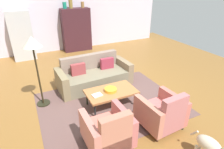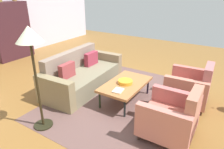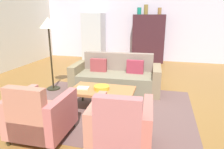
{
  "view_description": "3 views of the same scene",
  "coord_description": "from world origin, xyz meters",
  "px_view_note": "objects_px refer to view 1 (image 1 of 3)",
  "views": [
    {
      "loc": [
        -2.01,
        -4.03,
        2.73
      ],
      "look_at": [
        -0.16,
        -0.17,
        0.63
      ],
      "focal_mm": 30.0,
      "sensor_mm": 36.0,
      "label": 1
    },
    {
      "loc": [
        -3.69,
        -2.33,
        2.22
      ],
      "look_at": [
        -0.51,
        -0.32,
        0.6
      ],
      "focal_mm": 32.69,
      "sensor_mm": 36.0,
      "label": 2
    },
    {
      "loc": [
        0.73,
        -4.03,
        1.75
      ],
      "look_at": [
        -0.21,
        -0.38,
        0.66
      ],
      "focal_mm": 32.72,
      "sensor_mm": 36.0,
      "label": 3
    }
  ],
  "objects_px": {
    "vase_round": "(71,4)",
    "dog": "(211,146)",
    "couch": "(94,75)",
    "refrigerator": "(21,35)",
    "vase_tall": "(65,5)",
    "vase_small": "(83,5)",
    "coffee_table": "(111,92)",
    "cabinet": "(76,30)",
    "floor_lamp": "(33,49)",
    "fruit_bowl": "(111,90)",
    "armchair_left": "(109,132)",
    "armchair_right": "(163,114)",
    "book_stack": "(97,95)"
  },
  "relations": [
    {
      "from": "couch",
      "to": "refrigerator",
      "type": "bearing_deg",
      "value": -65.24
    },
    {
      "from": "book_stack",
      "to": "cabinet",
      "type": "distance_m",
      "value": 4.69
    },
    {
      "from": "coffee_table",
      "to": "fruit_bowl",
      "type": "xyz_separation_m",
      "value": [
        -0.01,
        0.0,
        0.07
      ]
    },
    {
      "from": "couch",
      "to": "refrigerator",
      "type": "height_order",
      "value": "refrigerator"
    },
    {
      "from": "coffee_table",
      "to": "refrigerator",
      "type": "distance_m",
      "value": 4.79
    },
    {
      "from": "cabinet",
      "to": "couch",
      "type": "bearing_deg",
      "value": -98.2
    },
    {
      "from": "vase_tall",
      "to": "vase_small",
      "type": "xyz_separation_m",
      "value": [
        0.75,
        -0.0,
        -0.01
      ]
    },
    {
      "from": "vase_tall",
      "to": "vase_small",
      "type": "height_order",
      "value": "vase_tall"
    },
    {
      "from": "vase_small",
      "to": "floor_lamp",
      "type": "bearing_deg",
      "value": -121.96
    },
    {
      "from": "cabinet",
      "to": "floor_lamp",
      "type": "relative_size",
      "value": 1.05
    },
    {
      "from": "book_stack",
      "to": "dog",
      "type": "relative_size",
      "value": 0.35
    },
    {
      "from": "armchair_left",
      "to": "fruit_bowl",
      "type": "bearing_deg",
      "value": 62.6
    },
    {
      "from": "couch",
      "to": "armchair_left",
      "type": "relative_size",
      "value": 2.44
    },
    {
      "from": "armchair_right",
      "to": "cabinet",
      "type": "xyz_separation_m",
      "value": [
        -0.13,
        5.71,
        0.56
      ]
    },
    {
      "from": "vase_tall",
      "to": "book_stack",
      "type": "bearing_deg",
      "value": -95.7
    },
    {
      "from": "coffee_table",
      "to": "fruit_bowl",
      "type": "distance_m",
      "value": 0.07
    },
    {
      "from": "cabinet",
      "to": "floor_lamp",
      "type": "bearing_deg",
      "value": -117.92
    },
    {
      "from": "armchair_left",
      "to": "floor_lamp",
      "type": "xyz_separation_m",
      "value": [
        -0.91,
        1.95,
        1.1
      ]
    },
    {
      "from": "vase_round",
      "to": "refrigerator",
      "type": "xyz_separation_m",
      "value": [
        -2.04,
        -0.1,
        -1.05
      ]
    },
    {
      "from": "vase_tall",
      "to": "vase_small",
      "type": "relative_size",
      "value": 1.06
    },
    {
      "from": "armchair_left",
      "to": "floor_lamp",
      "type": "relative_size",
      "value": 0.51
    },
    {
      "from": "armchair_right",
      "to": "book_stack",
      "type": "xyz_separation_m",
      "value": [
        -0.98,
        1.12,
        0.07
      ]
    },
    {
      "from": "cabinet",
      "to": "floor_lamp",
      "type": "height_order",
      "value": "cabinet"
    },
    {
      "from": "couch",
      "to": "fruit_bowl",
      "type": "xyz_separation_m",
      "value": [
        -0.01,
        -1.19,
        0.15
      ]
    },
    {
      "from": "refrigerator",
      "to": "floor_lamp",
      "type": "distance_m",
      "value": 3.7
    },
    {
      "from": "book_stack",
      "to": "floor_lamp",
      "type": "distance_m",
      "value": 1.74
    },
    {
      "from": "vase_small",
      "to": "dog",
      "type": "bearing_deg",
      "value": -90.22
    },
    {
      "from": "vase_round",
      "to": "vase_tall",
      "type": "bearing_deg",
      "value": 180.0
    },
    {
      "from": "fruit_bowl",
      "to": "dog",
      "type": "xyz_separation_m",
      "value": [
        0.82,
        -2.16,
        -0.13
      ]
    },
    {
      "from": "armchair_right",
      "to": "floor_lamp",
      "type": "height_order",
      "value": "floor_lamp"
    },
    {
      "from": "armchair_left",
      "to": "vase_small",
      "type": "height_order",
      "value": "vase_small"
    },
    {
      "from": "refrigerator",
      "to": "couch",
      "type": "bearing_deg",
      "value": -62.26
    },
    {
      "from": "couch",
      "to": "coffee_table",
      "type": "bearing_deg",
      "value": 87.23
    },
    {
      "from": "vase_round",
      "to": "dog",
      "type": "distance_m",
      "value": 6.92
    },
    {
      "from": "armchair_left",
      "to": "armchair_right",
      "type": "bearing_deg",
      "value": -0.79
    },
    {
      "from": "coffee_table",
      "to": "vase_round",
      "type": "xyz_separation_m",
      "value": [
        0.33,
        4.53,
        1.61
      ]
    },
    {
      "from": "cabinet",
      "to": "vase_small",
      "type": "height_order",
      "value": "vase_small"
    },
    {
      "from": "couch",
      "to": "vase_round",
      "type": "xyz_separation_m",
      "value": [
        0.33,
        3.35,
        1.69
      ]
    },
    {
      "from": "coffee_table",
      "to": "vase_tall",
      "type": "distance_m",
      "value": 4.79
    },
    {
      "from": "armchair_left",
      "to": "vase_round",
      "type": "xyz_separation_m",
      "value": [
        0.93,
        5.7,
        1.63
      ]
    },
    {
      "from": "armchair_left",
      "to": "couch",
      "type": "bearing_deg",
      "value": 75.02
    },
    {
      "from": "fruit_bowl",
      "to": "dog",
      "type": "distance_m",
      "value": 2.32
    },
    {
      "from": "coffee_table",
      "to": "dog",
      "type": "relative_size",
      "value": 1.71
    },
    {
      "from": "armchair_left",
      "to": "fruit_bowl",
      "type": "height_order",
      "value": "armchair_left"
    },
    {
      "from": "dog",
      "to": "refrigerator",
      "type": "bearing_deg",
      "value": -170.66
    },
    {
      "from": "coffee_table",
      "to": "vase_round",
      "type": "distance_m",
      "value": 4.82
    },
    {
      "from": "floor_lamp",
      "to": "dog",
      "type": "distance_m",
      "value": 3.91
    },
    {
      "from": "armchair_right",
      "to": "vase_tall",
      "type": "xyz_separation_m",
      "value": [
        -0.53,
        5.7,
        1.58
      ]
    },
    {
      "from": "fruit_bowl",
      "to": "armchair_left",
      "type": "bearing_deg",
      "value": -116.6
    },
    {
      "from": "fruit_bowl",
      "to": "cabinet",
      "type": "distance_m",
      "value": 4.59
    }
  ]
}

